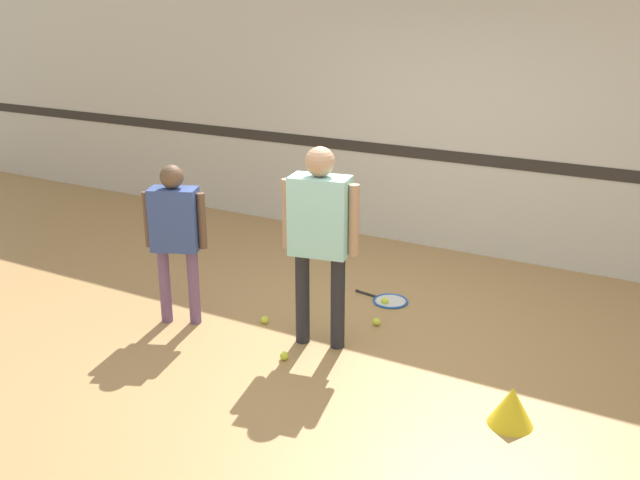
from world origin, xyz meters
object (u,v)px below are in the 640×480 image
(training_cone, at_px, (512,406))
(tennis_ball_stray_left, at_px, (376,322))
(person_student_left, at_px, (175,228))
(tennis_ball_stray_right, at_px, (265,320))
(tennis_ball_by_spare_racket, at_px, (385,301))
(person_instructor, at_px, (320,226))
(tennis_ball_near_instructor, at_px, (284,356))
(racket_spare_on_floor, at_px, (389,301))

(training_cone, bearing_deg, tennis_ball_stray_left, 146.79)
(person_student_left, height_order, tennis_ball_stray_right, person_student_left)
(person_student_left, height_order, training_cone, person_student_left)
(person_student_left, xyz_separation_m, tennis_ball_by_spare_racket, (1.35, 1.17, -0.81))
(person_instructor, relative_size, tennis_ball_near_instructor, 24.02)
(person_instructor, bearing_deg, tennis_ball_stray_right, 159.98)
(person_instructor, bearing_deg, tennis_ball_near_instructor, -117.76)
(tennis_ball_near_instructor, bearing_deg, person_student_left, 172.88)
(tennis_ball_near_instructor, relative_size, tennis_ball_by_spare_racket, 1.00)
(person_instructor, height_order, person_student_left, person_instructor)
(tennis_ball_by_spare_racket, relative_size, tennis_ball_stray_right, 1.00)
(tennis_ball_stray_right, bearing_deg, tennis_ball_by_spare_racket, 49.64)
(tennis_ball_by_spare_racket, bearing_deg, tennis_ball_stray_right, -130.36)
(tennis_ball_by_spare_racket, distance_m, tennis_ball_stray_right, 1.11)
(tennis_ball_by_spare_racket, relative_size, tennis_ball_stray_left, 1.00)
(tennis_ball_near_instructor, xyz_separation_m, tennis_ball_stray_right, (-0.48, 0.46, 0.00))
(racket_spare_on_floor, bearing_deg, training_cone, 145.87)
(racket_spare_on_floor, relative_size, tennis_ball_stray_right, 8.56)
(racket_spare_on_floor, bearing_deg, tennis_ball_by_spare_racket, 95.32)
(tennis_ball_by_spare_racket, xyz_separation_m, tennis_ball_stray_left, (0.11, -0.42, 0.00))
(tennis_ball_near_instructor, bearing_deg, tennis_ball_stray_right, 136.31)
(person_student_left, distance_m, tennis_ball_stray_left, 1.83)
(tennis_ball_near_instructor, height_order, training_cone, training_cone)
(tennis_ball_stray_right, bearing_deg, person_student_left, -153.42)
(racket_spare_on_floor, distance_m, training_cone, 2.04)
(person_student_left, relative_size, racket_spare_on_floor, 2.40)
(tennis_ball_near_instructor, bearing_deg, training_cone, -0.48)
(tennis_ball_near_instructor, distance_m, tennis_ball_stray_left, 0.95)
(training_cone, bearing_deg, person_instructor, 166.94)
(person_student_left, xyz_separation_m, tennis_ball_stray_right, (0.63, 0.32, -0.81))
(tennis_ball_by_spare_racket, distance_m, training_cone, 1.99)
(tennis_ball_stray_left, relative_size, training_cone, 0.22)
(person_instructor, distance_m, racket_spare_on_floor, 1.41)
(person_instructor, relative_size, person_student_left, 1.17)
(tennis_ball_by_spare_racket, height_order, tennis_ball_stray_right, same)
(tennis_ball_by_spare_racket, bearing_deg, racket_spare_on_floor, 86.09)
(tennis_ball_by_spare_racket, xyz_separation_m, tennis_ball_stray_right, (-0.72, -0.85, 0.00))
(training_cone, bearing_deg, racket_spare_on_floor, 136.64)
(racket_spare_on_floor, distance_m, tennis_ball_near_instructor, 1.40)
(person_student_left, height_order, tennis_ball_by_spare_racket, person_student_left)
(tennis_ball_stray_left, bearing_deg, racket_spare_on_floor, 102.33)
(person_student_left, bearing_deg, training_cone, -26.59)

